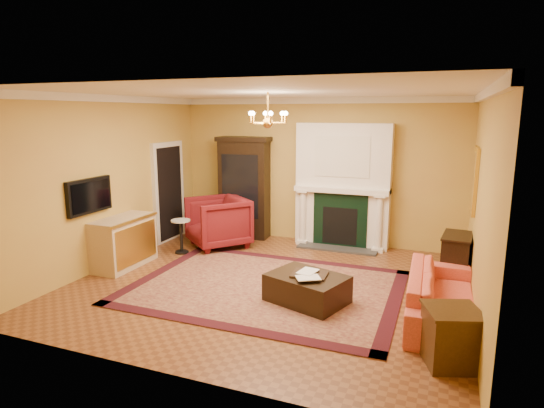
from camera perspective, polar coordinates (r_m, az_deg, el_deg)
The scene contains 26 objects.
floor at distance 7.40m, azimuth -0.49°, elevation -10.10°, with size 6.00×5.50×0.02m, color brown.
ceiling at distance 6.89m, azimuth -0.53°, elevation 13.96°, with size 6.00×5.50×0.02m, color white.
wall_back at distance 9.58m, azimuth 5.63°, elevation 4.14°, with size 6.00×0.02×3.00m, color gold.
wall_front at distance 4.60m, azimuth -13.36°, elevation -4.07°, with size 6.00×0.02×3.00m, color gold.
wall_left at distance 8.56m, azimuth -19.60°, elevation 2.66°, with size 0.02×5.50×3.00m, color gold.
wall_right at distance 6.52m, azimuth 24.87°, elevation -0.29°, with size 0.02×5.50×3.00m, color gold.
fireplace at distance 9.30m, azimuth 8.84°, elevation 1.94°, with size 1.90×0.70×2.50m.
crown_molding at distance 7.79m, azimuth 2.15°, elevation 13.14°, with size 6.00×5.50×0.12m.
doorway at distance 9.93m, azimuth -12.81°, elevation 1.51°, with size 0.08×1.05×2.10m.
tv_panel at distance 8.10m, azimuth -21.94°, elevation 0.96°, with size 0.09×0.95×0.58m.
gilt_mirror at distance 7.88m, azimuth 24.08°, elevation 2.73°, with size 0.06×0.76×1.05m.
chandelier at distance 6.89m, azimuth -0.52°, elevation 10.62°, with size 0.63×0.55×0.53m.
oriental_rug at distance 7.27m, azimuth -0.82°, elevation -10.36°, with size 4.12×3.09×0.02m, color #410E17.
china_cabinet at distance 9.92m, azimuth -3.45°, elevation 1.79°, with size 1.05×0.48×2.10m, color black.
wingback_armchair at distance 9.33m, azimuth -6.81°, elevation -1.96°, with size 1.09×1.02×1.12m, color maroon.
pedestal_table at distance 9.03m, azimuth -11.34°, elevation -3.69°, with size 0.37×0.37×0.67m.
commode at distance 8.52m, azimuth -18.14°, elevation -4.55°, with size 0.56×1.19×0.89m, color #C7B491.
coral_sofa at distance 6.52m, azimuth 20.58°, elevation -9.84°, with size 2.16×0.63×0.84m, color #E75749.
end_table at distance 5.48m, azimuth 21.56°, elevation -15.40°, with size 0.52×0.52×0.61m, color #3B2410.
console_table at distance 7.86m, azimuth 22.06°, elevation -6.58°, with size 0.40×0.70×0.78m, color black.
leather_ottoman at distance 6.68m, azimuth 4.43°, elevation -10.50°, with size 1.06×0.77×0.40m, color black.
ottoman_tray at distance 6.60m, azimuth 4.73°, elevation -8.81°, with size 0.49×0.38×0.03m, color black.
book_a at distance 6.60m, azimuth 3.57°, elevation -7.14°, with size 0.24×0.03×0.32m, color gray.
book_b at distance 6.43m, azimuth 4.32°, elevation -7.64°, with size 0.24×0.02×0.33m, color gray.
topiary_left at distance 9.34m, azimuth 5.71°, elevation 3.84°, with size 0.17×0.17×0.46m.
topiary_right at distance 9.12m, azimuth 12.04°, elevation 3.43°, with size 0.17×0.17×0.45m.
Camera 1 is at (2.55, -6.40, 2.70)m, focal length 30.00 mm.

